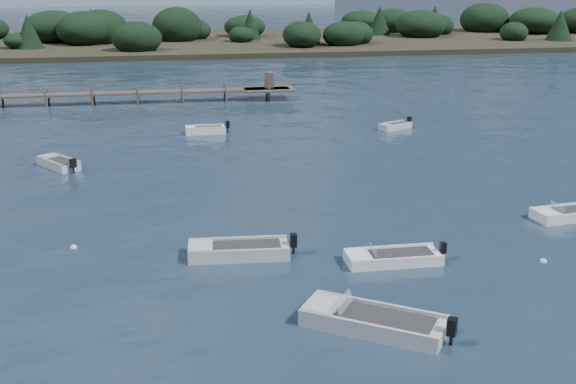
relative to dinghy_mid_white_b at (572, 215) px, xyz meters
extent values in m
plane|color=#152432|center=(-15.09, 49.86, -0.15)|extent=(400.00, 400.00, 0.00)
cube|color=silver|center=(0.01, 0.00, -0.05)|extent=(4.43, 2.15, 0.66)
cube|color=silver|center=(-1.59, -0.21, 0.33)|extent=(1.20, 1.57, 0.13)
cube|color=silver|center=(-0.08, 0.74, 0.33)|extent=(4.23, 0.66, 0.13)
cube|color=silver|center=(-0.91, -0.12, 0.56)|extent=(0.30, 1.17, 0.40)
cube|color=silver|center=(-11.22, -4.27, -0.06)|extent=(4.31, 1.62, 0.63)
cube|color=silver|center=(-12.86, -4.28, 0.31)|extent=(1.04, 1.45, 0.13)
cube|color=#27272A|center=(-10.88, -4.27, 0.24)|extent=(2.93, 1.30, 0.11)
cube|color=silver|center=(-11.22, -5.03, 0.31)|extent=(4.31, 0.11, 0.13)
cube|color=silver|center=(-11.22, -3.52, 0.31)|extent=(4.31, 0.11, 0.13)
cube|color=black|center=(-8.87, -4.27, 0.42)|extent=(0.25, 0.31, 0.49)
cylinder|color=black|center=(-8.87, -4.27, -0.01)|extent=(0.09, 0.09, 0.49)
cube|color=silver|center=(-12.17, -4.27, 0.52)|extent=(0.14, 1.16, 0.38)
cube|color=#ACB1B3|center=(-28.47, 14.80, -0.04)|extent=(3.15, 3.56, 0.75)
cube|color=#ACB1B3|center=(-29.25, 15.84, 0.39)|extent=(1.49, 1.40, 0.15)
cube|color=#27272A|center=(-28.31, 14.58, 0.31)|extent=(2.27, 2.52, 0.13)
cube|color=#ACB1B3|center=(-28.97, 14.43, 0.39)|extent=(2.14, 2.81, 0.15)
cube|color=#ACB1B3|center=(-27.97, 15.18, 0.39)|extent=(2.14, 2.81, 0.15)
cube|color=black|center=(-27.31, 13.25, 0.52)|extent=(0.47, 0.46, 0.59)
cylinder|color=black|center=(-27.31, 13.25, 0.01)|extent=(0.15, 0.15, 0.59)
cube|color=#ACB1B3|center=(-18.09, -2.40, -0.04)|extent=(4.73, 2.05, 0.77)
cube|color=#ACB1B3|center=(-19.85, -2.29, 0.41)|extent=(1.21, 1.65, 0.15)
cube|color=#27272A|center=(-17.72, -2.43, 0.32)|extent=(3.23, 1.61, 0.13)
cube|color=#ACB1B3|center=(-18.14, -3.22, 0.41)|extent=(4.63, 0.42, 0.15)
cube|color=#ACB1B3|center=(-18.04, -1.59, 0.41)|extent=(4.63, 0.42, 0.15)
cube|color=black|center=(-15.54, -2.56, 0.55)|extent=(0.33, 0.39, 0.61)
cylinder|color=black|center=(-15.54, -2.56, 0.02)|extent=(0.12, 0.12, 0.61)
cube|color=silver|center=(-18.24, 23.45, -0.05)|extent=(3.16, 1.34, 0.73)
cube|color=silver|center=(-19.43, 23.41, 0.38)|extent=(0.78, 1.15, 0.15)
cube|color=#27272A|center=(-17.99, 23.45, 0.30)|extent=(2.15, 1.06, 0.13)
cube|color=silver|center=(-18.23, 22.88, 0.38)|extent=(3.13, 0.21, 0.15)
cube|color=silver|center=(-18.26, 24.01, 0.38)|extent=(3.13, 0.21, 0.15)
cube|color=black|center=(-16.45, 23.50, 0.51)|extent=(0.30, 0.36, 0.57)
cylinder|color=black|center=(-16.45, 23.50, 0.01)|extent=(0.11, 0.11, 0.57)
cube|color=#ACB1B3|center=(-2.74, 22.52, -0.06)|extent=(2.97, 2.19, 0.65)
cube|color=#ACB1B3|center=(-3.69, 22.07, 0.32)|extent=(1.03, 1.18, 0.13)
cube|color=#27272A|center=(-2.54, 22.62, 0.25)|extent=(2.08, 1.61, 0.11)
cube|color=#ACB1B3|center=(-2.53, 22.07, 0.32)|extent=(2.55, 1.29, 0.13)
cube|color=#ACB1B3|center=(-2.96, 22.97, 0.32)|extent=(2.55, 1.29, 0.13)
cube|color=black|center=(-1.31, 23.20, 0.43)|extent=(0.37, 0.39, 0.51)
cylinder|color=black|center=(-1.31, 23.20, -0.01)|extent=(0.12, 0.12, 0.51)
cube|color=#ACB1B3|center=(-13.83, -10.19, -0.03)|extent=(5.47, 4.55, 0.80)
cube|color=#ACB1B3|center=(-15.50, -9.08, 0.44)|extent=(2.03, 2.16, 0.16)
cube|color=#27272A|center=(-13.48, -10.43, 0.34)|extent=(3.85, 3.29, 0.14)
cube|color=#ACB1B3|center=(-14.33, -10.95, 0.44)|extent=(4.46, 3.04, 0.16)
cube|color=#ACB1B3|center=(-13.33, -9.44, 0.44)|extent=(4.46, 3.04, 0.16)
cube|color=black|center=(-11.42, -11.80, 0.57)|extent=(0.48, 0.50, 0.63)
cylinder|color=black|center=(-11.42, -11.80, 0.02)|extent=(0.16, 0.16, 0.63)
cube|color=silver|center=(-14.79, -9.55, 0.71)|extent=(0.93, 1.27, 0.48)
sphere|color=silver|center=(-4.42, -5.30, -0.15)|extent=(0.32, 0.32, 0.32)
sphere|color=silver|center=(-25.80, -0.11, -0.15)|extent=(0.32, 0.32, 0.32)
cube|color=#51443B|center=(-11.09, 37.86, 0.85)|extent=(5.00, 3.20, 0.18)
cube|color=#51443B|center=(-11.09, 37.86, 1.75)|extent=(0.80, 0.80, 1.60)
cylinder|color=#51443B|center=(-36.82, 38.72, 0.25)|extent=(0.20, 0.20, 2.20)
cylinder|color=#51443B|center=(-32.55, 37.01, 0.25)|extent=(0.20, 0.20, 2.20)
cylinder|color=#51443B|center=(-32.55, 38.72, 0.25)|extent=(0.20, 0.20, 2.20)
cylinder|color=#51443B|center=(-28.29, 37.01, 0.25)|extent=(0.20, 0.20, 2.20)
cylinder|color=#51443B|center=(-28.29, 38.72, 0.25)|extent=(0.20, 0.20, 2.20)
cylinder|color=#51443B|center=(-24.02, 37.01, 0.25)|extent=(0.20, 0.20, 2.20)
cylinder|color=#51443B|center=(-24.02, 38.72, 0.25)|extent=(0.20, 0.20, 2.20)
cylinder|color=#51443B|center=(-19.75, 37.01, 0.25)|extent=(0.20, 0.20, 2.20)
cylinder|color=#51443B|center=(-19.75, 38.72, 0.25)|extent=(0.20, 0.20, 2.20)
cylinder|color=#51443B|center=(-15.49, 37.01, 0.25)|extent=(0.20, 0.20, 2.20)
cylinder|color=#51443B|center=(-15.49, 38.72, 0.25)|extent=(0.20, 0.20, 2.20)
cylinder|color=#51443B|center=(-11.22, 37.01, 0.25)|extent=(0.20, 0.20, 2.20)
cylinder|color=#51443B|center=(-11.22, 38.72, 0.25)|extent=(0.20, 0.20, 2.20)
cube|color=black|center=(9.91, 89.86, -0.15)|extent=(190.00, 40.00, 1.60)
ellipsoid|color=black|center=(9.91, 89.86, 2.65)|extent=(180.50, 36.00, 4.40)
camera|label=1|loc=(-20.85, -33.43, 12.82)|focal=45.00mm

